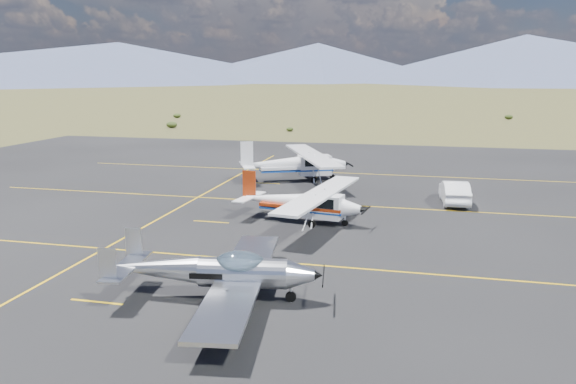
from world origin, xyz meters
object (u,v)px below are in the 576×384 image
at_px(aircraft_low_wing, 219,272).
at_px(sedan, 454,192).
at_px(aircraft_cessna, 302,201).
at_px(aircraft_plain, 296,163).

relative_size(aircraft_low_wing, sedan, 2.35).
bearing_deg(aircraft_cessna, aircraft_plain, 113.16).
height_order(aircraft_low_wing, aircraft_cessna, aircraft_cessna).
height_order(aircraft_cessna, aircraft_plain, aircraft_plain).
bearing_deg(sedan, aircraft_plain, -28.19).
distance_m(aircraft_cessna, sedan, 10.34).
bearing_deg(aircraft_low_wing, aircraft_plain, 87.63).
bearing_deg(aircraft_plain, sedan, -48.64).
distance_m(aircraft_plain, sedan, 12.05).
relative_size(aircraft_low_wing, aircraft_plain, 0.88).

